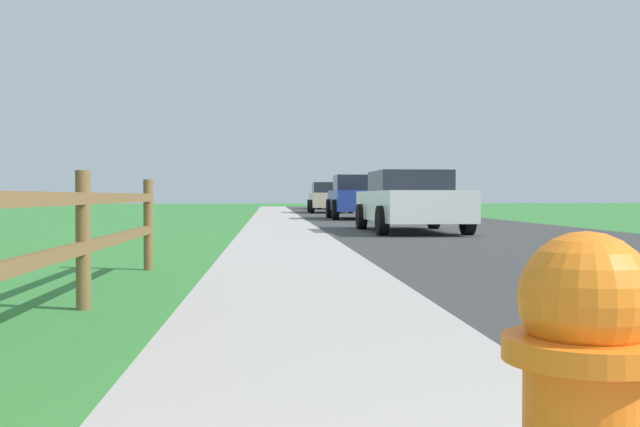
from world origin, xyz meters
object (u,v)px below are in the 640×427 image
at_px(parked_car_beige, 329,197).
at_px(parked_suv_white, 410,201).
at_px(parked_car_red, 331,197).
at_px(parked_car_blue, 356,197).

bearing_deg(parked_car_beige, parked_suv_white, -89.24).
xyz_separation_m(parked_suv_white, parked_car_red, (0.71, 30.77, 0.08)).
height_order(parked_suv_white, parked_car_blue, parked_car_blue).
distance_m(parked_car_blue, parked_car_beige, 10.37).
bearing_deg(parked_car_red, parked_car_blue, -92.26).
bearing_deg(parked_suv_white, parked_car_beige, 90.76).
relative_size(parked_suv_white, parked_car_beige, 1.10).
relative_size(parked_car_beige, parked_car_red, 1.02).
distance_m(parked_suv_white, parked_car_blue, 9.91).
distance_m(parked_car_blue, parked_car_red, 20.88).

